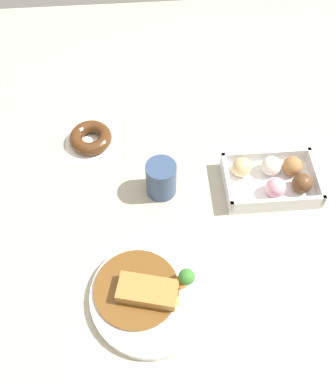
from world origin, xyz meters
The scene contains 5 objects.
ground_plane centered at (0.00, 0.00, 0.00)m, with size 1.60×1.60×0.00m, color #B2A893.
curry_plate centered at (0.08, 0.17, 0.01)m, with size 0.24×0.24×0.06m.
donut_box centered at (-0.20, -0.08, 0.02)m, with size 0.21×0.14×0.06m.
chocolate_ring_donut centered at (0.21, -0.24, 0.02)m, with size 0.12×0.12×0.03m.
coffee_mug centered at (0.05, -0.09, 0.04)m, with size 0.07×0.07×0.09m, color #33476B.
Camera 1 is at (0.08, 0.53, 0.88)m, focal length 44.54 mm.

